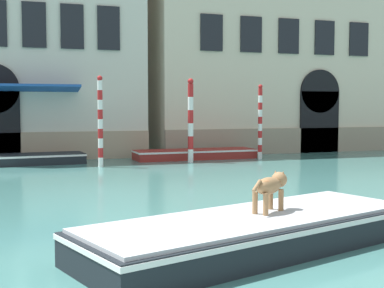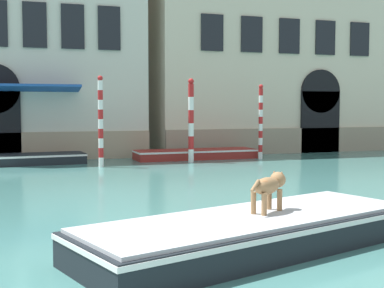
# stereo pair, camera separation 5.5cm
# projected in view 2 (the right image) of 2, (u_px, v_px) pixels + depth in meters

# --- Properties ---
(palazzo_left) EXTENTS (10.19, 7.40, 12.22)m
(palazzo_left) POSITION_uv_depth(u_px,v_px,m) (33.00, 31.00, 26.18)
(palazzo_left) COLOR beige
(palazzo_left) RESTS_ON ground_plane
(palazzo_right) EXTENTS (13.09, 6.13, 12.20)m
(palazzo_right) POSITION_uv_depth(u_px,v_px,m) (264.00, 41.00, 30.03)
(palazzo_right) COLOR beige
(palazzo_right) RESTS_ON ground_plane
(boat_foreground) EXTENTS (6.62, 3.93, 0.59)m
(boat_foreground) POSITION_uv_depth(u_px,v_px,m) (253.00, 231.00, 9.04)
(boat_foreground) COLOR black
(boat_foreground) RESTS_ON ground_plane
(dog_on_deck) EXTENTS (0.90, 0.68, 0.69)m
(dog_on_deck) POSITION_uv_depth(u_px,v_px,m) (269.00, 186.00, 9.28)
(dog_on_deck) COLOR #997047
(dog_on_deck) RESTS_ON boat_foreground
(boat_moored_near_palazzo) EXTENTS (5.09, 1.98, 0.43)m
(boat_moored_near_palazzo) POSITION_uv_depth(u_px,v_px,m) (24.00, 159.00, 22.20)
(boat_moored_near_palazzo) COLOR black
(boat_moored_near_palazzo) RESTS_ON ground_plane
(boat_moored_far) EXTENTS (5.66, 1.66, 0.43)m
(boat_moored_far) POSITION_uv_depth(u_px,v_px,m) (196.00, 154.00, 24.62)
(boat_moored_far) COLOR maroon
(boat_moored_far) RESTS_ON ground_plane
(mooring_pole_0) EXTENTS (0.21, 0.21, 3.63)m
(mooring_pole_0) POSITION_uv_depth(u_px,v_px,m) (101.00, 121.00, 21.17)
(mooring_pole_0) COLOR white
(mooring_pole_0) RESTS_ON ground_plane
(mooring_pole_2) EXTENTS (0.25, 0.25, 3.61)m
(mooring_pole_2) POSITION_uv_depth(u_px,v_px,m) (191.00, 120.00, 22.98)
(mooring_pole_2) COLOR white
(mooring_pole_2) RESTS_ON ground_plane
(mooring_pole_3) EXTENTS (0.20, 0.20, 3.41)m
(mooring_pole_3) POSITION_uv_depth(u_px,v_px,m) (261.00, 121.00, 24.46)
(mooring_pole_3) COLOR white
(mooring_pole_3) RESTS_ON ground_plane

